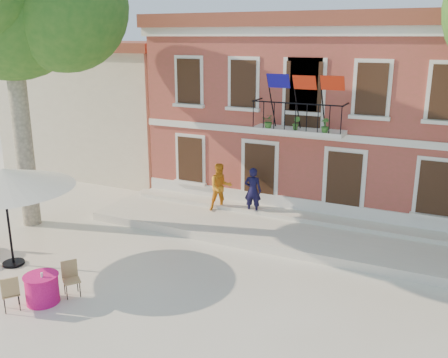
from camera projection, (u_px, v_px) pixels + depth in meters
ground at (168, 277)px, 14.38m from camera, size 90.00×90.00×0.00m
main_building at (331, 107)px, 21.15m from camera, size 13.50×9.59×7.50m
neighbor_west at (125, 103)px, 26.98m from camera, size 9.40×9.40×6.40m
terrace at (284, 231)px, 17.31m from camera, size 14.00×3.40×0.30m
plane_tree_west at (7, 0)px, 16.31m from camera, size 5.40×5.40×10.61m
patio_umbrella at (3, 179)px, 14.41m from camera, size 4.06×4.06×3.02m
pedestrian_navy at (253, 191)px, 18.43m from camera, size 0.69×0.51×1.76m
pedestrian_orange at (220, 187)px, 18.75m from camera, size 1.12×1.10×1.82m
cafe_table_1 at (42, 288)px, 12.88m from camera, size 1.49×1.78×0.95m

